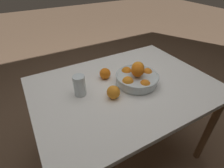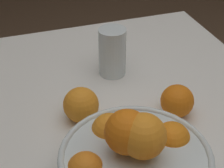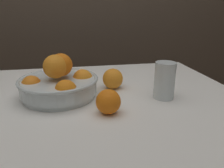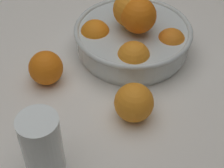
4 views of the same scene
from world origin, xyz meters
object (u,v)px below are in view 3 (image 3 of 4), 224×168
Objects in this scene: juice_glass at (164,82)px; orange_loose_front at (108,102)px; orange_loose_near_bowl at (113,79)px; fruit_bowl at (59,83)px.

orange_loose_front is at bearing -158.80° from juice_glass.
fruit_bowl is at bearing -166.70° from orange_loose_near_bowl.
orange_loose_near_bowl is (0.20, 0.05, -0.01)m from fruit_bowl.
orange_loose_near_bowl is at bearing 75.69° from orange_loose_front.
fruit_bowl is 0.21m from orange_loose_near_bowl.
juice_glass is 0.23m from orange_loose_front.
fruit_bowl is 0.37m from juice_glass.
fruit_bowl is 3.68× the size of orange_loose_front.
juice_glass is at bearing -38.57° from orange_loose_near_bowl.
orange_loose_front is (-0.21, -0.08, -0.02)m from juice_glass.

